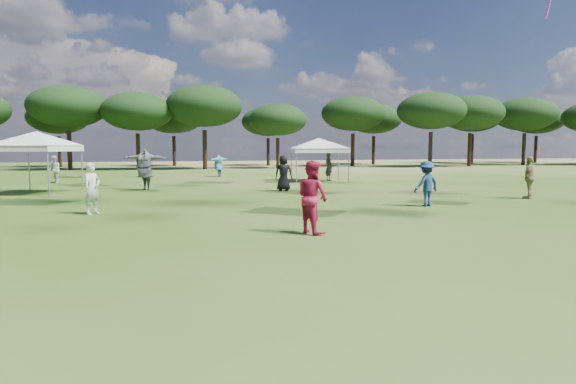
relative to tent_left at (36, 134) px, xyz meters
name	(u,v)px	position (x,y,z in m)	size (l,w,h in m)	color
tree_line	(192,112)	(8.37, 24.85, 2.87)	(108.78, 17.63, 7.77)	black
tent_left	(36,134)	(0.00, 0.00, 0.00)	(5.17, 5.17, 2.98)	gray
tent_right	(319,140)	(14.11, 3.96, -0.14)	(6.21, 6.21, 2.83)	gray
festival_crowd	(136,174)	(4.05, -0.96, -1.69)	(26.66, 23.43, 1.93)	maroon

